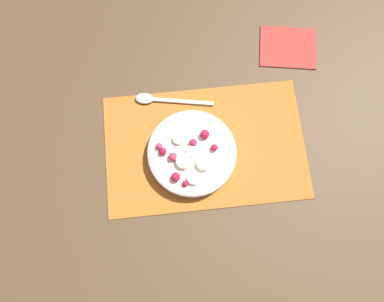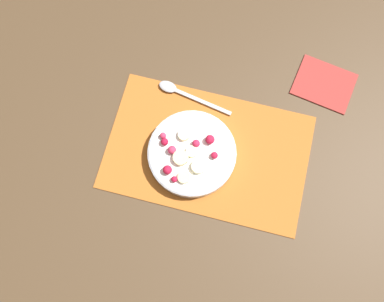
{
  "view_description": "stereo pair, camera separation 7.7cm",
  "coord_description": "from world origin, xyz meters",
  "views": [
    {
      "loc": [
        -0.06,
        -0.24,
        0.87
      ],
      "look_at": [
        -0.03,
        -0.02,
        0.05
      ],
      "focal_mm": 35.0,
      "sensor_mm": 36.0,
      "label": 1
    },
    {
      "loc": [
        0.02,
        -0.23,
        0.87
      ],
      "look_at": [
        -0.03,
        -0.02,
        0.05
      ],
      "focal_mm": 35.0,
      "sensor_mm": 36.0,
      "label": 2
    }
  ],
  "objects": [
    {
      "name": "spoon",
      "position": [
        -0.1,
        0.13,
        0.01
      ],
      "size": [
        0.19,
        0.05,
        0.01
      ],
      "rotation": [
        0.0,
        0.0,
        2.96
      ],
      "color": "#B2B2B7",
      "rests_on": "placemat"
    },
    {
      "name": "napkin",
      "position": [
        0.24,
        0.24,
        0.0
      ],
      "size": [
        0.16,
        0.14,
        0.01
      ],
      "color": "#A3332D",
      "rests_on": "ground_plane"
    },
    {
      "name": "ground_plane",
      "position": [
        0.0,
        0.0,
        0.0
      ],
      "size": [
        3.0,
        3.0,
        0.0
      ],
      "primitive_type": "plane",
      "color": "#4C3823"
    },
    {
      "name": "fruit_bowl",
      "position": [
        -0.03,
        -0.02,
        0.03
      ],
      "size": [
        0.21,
        0.21,
        0.05
      ],
      "color": "silver",
      "rests_on": "placemat"
    },
    {
      "name": "placemat",
      "position": [
        0.0,
        0.0,
        0.0
      ],
      "size": [
        0.48,
        0.3,
        0.01
      ],
      "color": "#B26023",
      "rests_on": "ground_plane"
    }
  ]
}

